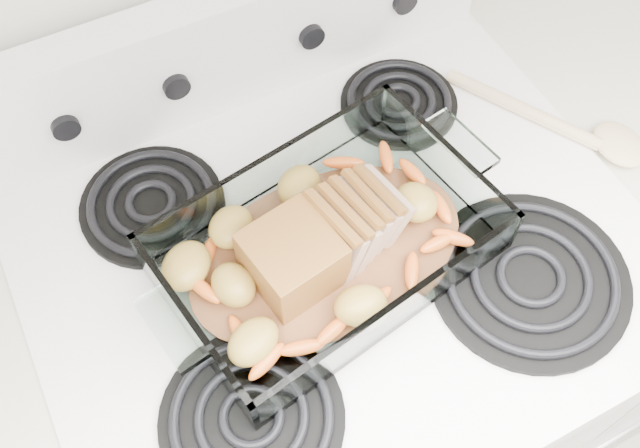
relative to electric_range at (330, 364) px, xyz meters
name	(u,v)px	position (x,y,z in m)	size (l,w,h in m)	color
electric_range	(330,364)	(0.00, 0.00, 0.00)	(0.78, 0.70, 1.12)	white
counter_right	(613,227)	(0.66, 0.00, -0.02)	(0.58, 0.68, 0.93)	beige
baking_dish	(327,248)	(-0.02, -0.02, 0.48)	(0.39, 0.26, 0.08)	silver
pork_roast	(313,244)	(-0.04, -0.02, 0.51)	(0.21, 0.10, 0.08)	#925D1B
roast_vegetables	(312,225)	(-0.02, 0.02, 0.49)	(0.34, 0.19, 0.04)	orange
wooden_spoon	(577,129)	(0.39, 0.00, 0.46)	(0.18, 0.26, 0.02)	beige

